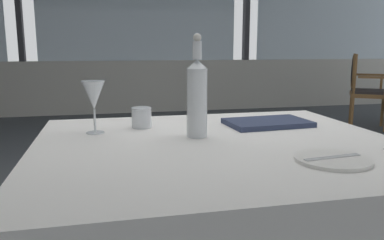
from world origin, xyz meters
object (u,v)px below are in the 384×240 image
at_px(side_plate, 332,159).
at_px(water_tumbler, 142,118).
at_px(menu_book, 267,123).
at_px(dining_chair_0_2, 362,85).
at_px(wine_glass, 94,96).
at_px(water_bottle, 197,96).

relative_size(side_plate, water_tumbler, 2.64).
xyz_separation_m(water_tumbler, menu_book, (0.49, -0.07, -0.03)).
xyz_separation_m(side_plate, menu_book, (0.03, 0.50, 0.01)).
height_order(side_plate, dining_chair_0_2, dining_chair_0_2).
relative_size(side_plate, wine_glass, 1.09).
xyz_separation_m(water_bottle, menu_book, (0.32, 0.13, -0.13)).
height_order(water_bottle, dining_chair_0_2, water_bottle).
bearing_deg(menu_book, water_tumbler, 168.24).
bearing_deg(water_tumbler, wine_glass, -159.30).
height_order(water_bottle, water_tumbler, water_bottle).
bearing_deg(water_tumbler, side_plate, -50.81).
relative_size(water_bottle, water_tumbler, 4.50).
bearing_deg(wine_glass, menu_book, 0.05).
bearing_deg(water_bottle, wine_glass, 158.86).
bearing_deg(menu_book, wine_glass, 175.81).
distance_m(water_bottle, wine_glass, 0.37).
relative_size(water_tumbler, dining_chair_0_2, 0.08).
bearing_deg(side_plate, dining_chair_0_2, 52.77).
bearing_deg(side_plate, wine_glass, 141.72).
relative_size(wine_glass, menu_book, 0.59).
distance_m(side_plate, water_tumbler, 0.73).
bearing_deg(wine_glass, side_plate, -38.28).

